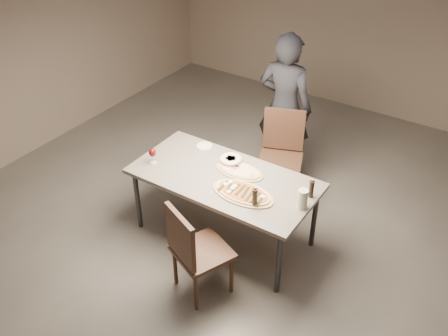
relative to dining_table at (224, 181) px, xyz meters
The scene contains 14 objects.
room 0.71m from the dining_table, ahead, with size 7.00×7.00×7.00m.
dining_table is the anchor object (origin of this frame).
zucchini_pizza 0.33m from the dining_table, 25.21° to the right, with size 0.61×0.34×0.05m.
ham_pizza 0.18m from the dining_table, 61.57° to the left, with size 0.50×0.28×0.04m.
bread_basket 0.25m from the dining_table, 105.82° to the left, with size 0.22×0.22×0.08m.
oil_dish 0.29m from the dining_table, 28.47° to the right, with size 0.14×0.14×0.02m.
pepper_mill_left 0.55m from the dining_table, 25.80° to the right, with size 0.05×0.05×0.21m.
pepper_mill_right 0.86m from the dining_table, 11.46° to the left, with size 0.05×0.05×0.19m.
carafe 0.84m from the dining_table, ahead, with size 0.09×0.09×0.19m.
wine_glass 0.77m from the dining_table, 165.44° to the right, with size 0.07×0.07×0.17m.
side_plate 0.59m from the dining_table, 143.98° to the left, with size 0.17×0.17×0.01m.
chair_near 0.82m from the dining_table, 76.00° to the right, with size 0.59×0.59×0.96m.
chair_far 1.02m from the dining_table, 83.92° to the left, with size 0.61×0.61×1.00m.
diner 1.37m from the dining_table, 92.71° to the left, with size 0.64×0.42×1.76m, color black.
Camera 1 is at (2.13, -3.26, 3.53)m, focal length 40.00 mm.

